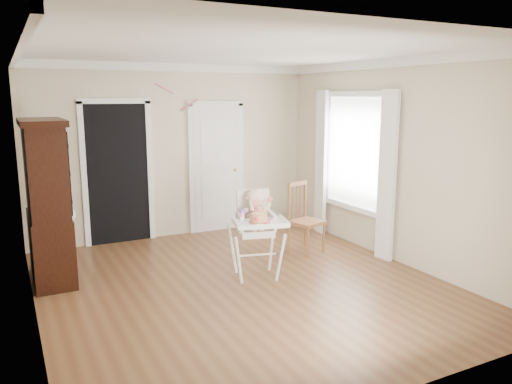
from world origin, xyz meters
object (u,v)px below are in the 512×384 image
cake (259,218)px  dining_chair (305,220)px  high_chair (256,224)px  sippy_cup (242,215)px  china_cabinet (48,201)px

cake → dining_chair: bearing=35.8°
dining_chair → high_chair: bearing=-168.7°
high_chair → dining_chair: bearing=43.6°
sippy_cup → china_cabinet: (-2.03, 1.14, 0.15)m
high_chair → sippy_cup: (-0.22, -0.08, 0.15)m
cake → dining_chair: dining_chair is taller
high_chair → sippy_cup: high_chair is taller
high_chair → china_cabinet: 2.51m
sippy_cup → cake: bearing=-55.7°
high_chair → dining_chair: 1.25m
high_chair → china_cabinet: (-2.25, 1.06, 0.30)m
sippy_cup → dining_chair: 1.51m
cake → sippy_cup: (-0.13, 0.19, 0.01)m
high_chair → sippy_cup: 0.28m
cake → china_cabinet: bearing=148.4°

